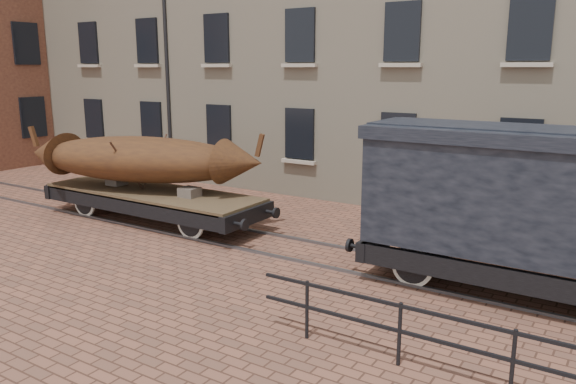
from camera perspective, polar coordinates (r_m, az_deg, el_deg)
The scene contains 5 objects.
ground at distance 14.06m, azimuth -0.70°, elevation -5.61°, with size 90.00×90.00×0.00m, color brown.
rail_track at distance 14.05m, azimuth -0.70°, elevation -5.49°, with size 30.00×1.52×0.06m.
flatcar_wagon at distance 16.65m, azimuth -13.65°, elevation -0.48°, with size 7.78×2.11×1.17m.
iron_boat at distance 16.71m, azimuth -14.71°, elevation 3.27°, with size 7.39×3.83×1.75m.
goods_van at distance 11.57m, azimuth 22.22°, elevation 0.05°, with size 6.37×2.32×3.29m.
Camera 1 is at (7.34, -11.16, 4.38)m, focal length 35.00 mm.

